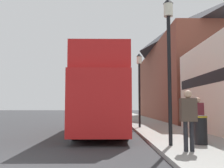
% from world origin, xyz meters
% --- Properties ---
extents(ground_plane, '(144.00, 144.00, 0.00)m').
position_xyz_m(ground_plane, '(0.00, 21.00, 0.00)').
color(ground_plane, '#333335').
extents(sidewalk, '(3.24, 108.00, 0.14)m').
position_xyz_m(sidewalk, '(6.47, 18.00, 0.07)').
color(sidewalk, '#999993').
rests_on(sidewalk, ground_plane).
extents(brick_terrace_rear, '(6.00, 22.40, 11.02)m').
position_xyz_m(brick_terrace_rear, '(11.09, 23.47, 5.51)').
color(brick_terrace_rear, brown).
rests_on(brick_terrace_rear, ground_plane).
extents(tour_bus, '(2.48, 9.93, 4.04)m').
position_xyz_m(tour_bus, '(2.93, 8.68, 1.85)').
color(tour_bus, red).
rests_on(tour_bus, ground_plane).
extents(parked_car_ahead_of_bus, '(2.00, 4.45, 1.53)m').
position_xyz_m(parked_car_ahead_of_bus, '(3.67, 15.51, 0.73)').
color(parked_car_ahead_of_bus, maroon).
rests_on(parked_car_ahead_of_bus, ground_plane).
extents(pedestrian_second, '(0.47, 0.26, 1.80)m').
position_xyz_m(pedestrian_second, '(5.66, 1.94, 1.23)').
color(pedestrian_second, '#232328').
rests_on(pedestrian_second, sidewalk).
extents(pedestrian_third, '(0.44, 0.24, 1.69)m').
position_xyz_m(pedestrian_third, '(7.00, 5.00, 1.16)').
color(pedestrian_third, '#232328').
rests_on(pedestrian_third, sidewalk).
extents(lamp_post_nearest, '(0.35, 0.35, 5.16)m').
position_xyz_m(lamp_post_nearest, '(5.40, 3.12, 3.66)').
color(lamp_post_nearest, black).
rests_on(lamp_post_nearest, sidewalk).
extents(lamp_post_second, '(0.35, 0.35, 4.73)m').
position_xyz_m(lamp_post_second, '(5.28, 10.80, 3.40)').
color(lamp_post_second, black).
rests_on(lamp_post_second, sidewalk).
extents(lamp_post_third, '(0.35, 0.35, 4.95)m').
position_xyz_m(lamp_post_third, '(5.23, 18.49, 3.53)').
color(lamp_post_third, black).
rests_on(lamp_post_third, sidewalk).
extents(litter_bin, '(0.48, 0.48, 1.00)m').
position_xyz_m(litter_bin, '(6.51, 3.33, 0.67)').
color(litter_bin, black).
rests_on(litter_bin, sidewalk).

